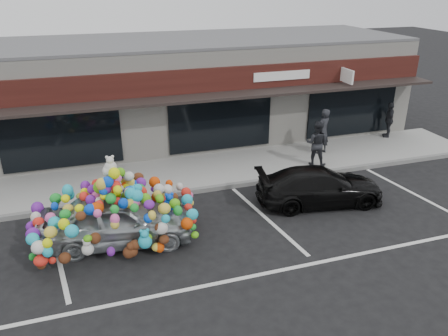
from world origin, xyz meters
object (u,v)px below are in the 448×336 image
object	(u,v)px
black_sedan	(320,186)
pedestrian_a	(323,131)
toy_car	(117,214)
pedestrian_b	(316,143)
pedestrian_c	(389,120)

from	to	relation	value
black_sedan	pedestrian_a	size ratio (longest dim) A/B	2.20
toy_car	pedestrian_a	world-z (taller)	toy_car
pedestrian_a	pedestrian_b	distance (m)	1.28
toy_car	pedestrian_b	world-z (taller)	toy_car
black_sedan	pedestrian_b	bearing A→B (deg)	-16.73
toy_car	black_sedan	world-z (taller)	toy_car
pedestrian_a	pedestrian_c	size ratio (longest dim) A/B	1.18
toy_car	pedestrian_c	xyz separation A→B (m)	(12.22, 4.74, 0.07)
pedestrian_c	pedestrian_b	bearing A→B (deg)	-38.33
toy_car	black_sedan	bearing A→B (deg)	-79.41
black_sedan	pedestrian_b	world-z (taller)	pedestrian_b
pedestrian_a	pedestrian_b	xyz separation A→B (m)	(-0.82, -0.99, -0.07)
toy_car	pedestrian_a	bearing A→B (deg)	-57.82
pedestrian_a	pedestrian_b	bearing A→B (deg)	26.95
toy_car	black_sedan	xyz separation A→B (m)	(6.37, 0.35, -0.27)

